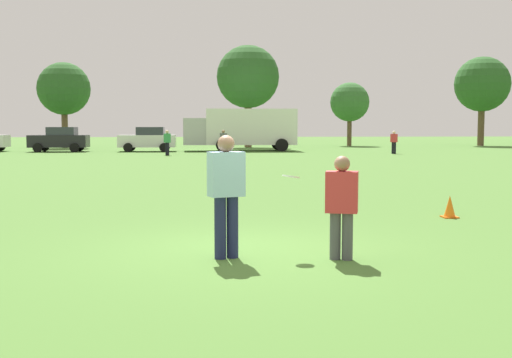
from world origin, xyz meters
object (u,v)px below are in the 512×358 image
object	(u,v)px
box_truck	(243,128)
player_defender	(342,202)
traffic_cone	(450,207)
frisbee	(291,176)
parked_car_mid_left	(60,139)
bystander_far_jogger	(394,141)
parked_car_center	(148,139)
player_thrower	(226,189)
bystander_field_marshal	(223,140)
bystander_sideline_watcher	(167,141)

from	to	relation	value
box_truck	player_defender	bearing A→B (deg)	-91.16
player_defender	box_truck	size ratio (longest dim) A/B	0.18
player_defender	traffic_cone	bearing A→B (deg)	51.38
frisbee	parked_car_mid_left	xyz separation A→B (m)	(-12.07, 38.50, -0.28)
bystander_far_jogger	box_truck	bearing A→B (deg)	150.73
box_truck	bystander_far_jogger	size ratio (longest dim) A/B	5.41
traffic_cone	parked_car_center	distance (m)	36.20
player_thrower	bystander_far_jogger	size ratio (longest dim) A/B	1.16
bystander_field_marshal	player_thrower	bearing A→B (deg)	-91.47
frisbee	bystander_field_marshal	xyz separation A→B (m)	(-0.10, 34.67, -0.28)
player_thrower	bystander_field_marshal	bearing A→B (deg)	88.53
player_thrower	bystander_sideline_watcher	distance (m)	32.66
bystander_field_marshal	parked_car_mid_left	bearing A→B (deg)	162.28
frisbee	traffic_cone	distance (m)	5.39
frisbee	parked_car_center	world-z (taller)	parked_car_center
player_defender	frisbee	xyz separation A→B (m)	(-0.69, 0.44, 0.35)
player_thrower	player_defender	bearing A→B (deg)	-7.70
parked_car_center	box_truck	size ratio (longest dim) A/B	0.49
frisbee	player_defender	bearing A→B (deg)	-32.44
frisbee	parked_car_mid_left	size ratio (longest dim) A/B	0.06
player_thrower	player_defender	size ratio (longest dim) A/B	1.20
player_defender	bystander_field_marshal	bearing A→B (deg)	91.29
bystander_sideline_watcher	bystander_field_marshal	bearing A→B (deg)	32.21
frisbee	player_thrower	bearing A→B (deg)	-167.86
player_thrower	parked_car_center	bearing A→B (deg)	96.82
player_thrower	box_truck	size ratio (longest dim) A/B	0.22
traffic_cone	bystander_sideline_watcher	distance (m)	29.77
parked_car_mid_left	parked_car_center	xyz separation A→B (m)	(6.45, 0.00, 0.00)
parked_car_mid_left	traffic_cone	bearing A→B (deg)	-65.41
bystander_sideline_watcher	bystander_field_marshal	size ratio (longest dim) A/B	1.01
traffic_cone	bystander_field_marshal	world-z (taller)	bystander_field_marshal
parked_car_mid_left	frisbee	bearing A→B (deg)	-72.59
frisbee	traffic_cone	bearing A→B (deg)	42.52
box_truck	bystander_sideline_watcher	size ratio (longest dim) A/B	5.18
frisbee	bystander_far_jogger	size ratio (longest dim) A/B	0.17
parked_car_mid_left	bystander_field_marshal	size ratio (longest dim) A/B	2.59
player_thrower	parked_car_mid_left	distance (m)	40.26
frisbee	bystander_sideline_watcher	world-z (taller)	bystander_sideline_watcher
player_thrower	bystander_field_marshal	xyz separation A→B (m)	(0.89, 34.88, -0.12)
parked_car_center	box_truck	xyz separation A→B (m)	(7.11, 0.50, 0.83)
player_thrower	traffic_cone	world-z (taller)	player_thrower
player_thrower	bystander_field_marshal	distance (m)	34.89
traffic_cone	box_truck	size ratio (longest dim) A/B	0.06
player_thrower	traffic_cone	bearing A→B (deg)	37.77
player_thrower	player_defender	distance (m)	1.71
traffic_cone	bystander_sideline_watcher	size ratio (longest dim) A/B	0.29
frisbee	bystander_far_jogger	world-z (taller)	bystander_far_jogger
player_defender	bystander_field_marshal	xyz separation A→B (m)	(-0.79, 35.11, 0.06)
player_defender	traffic_cone	size ratio (longest dim) A/B	3.19
bystander_far_jogger	player_defender	bearing A→B (deg)	-107.83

